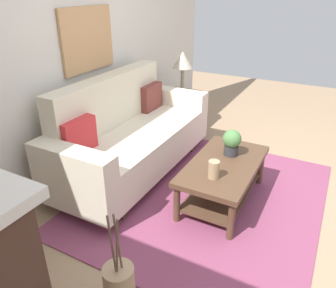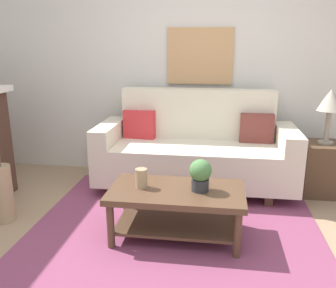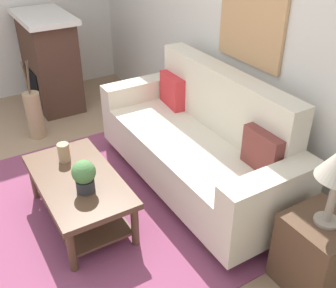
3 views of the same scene
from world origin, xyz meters
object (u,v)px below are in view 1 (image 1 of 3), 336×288
(potted_plant_tabletop, at_px, (232,142))
(table_lamp, at_px, (183,62))
(throw_pillow_crimson, at_px, (78,136))
(coffee_table, at_px, (223,173))
(tabletop_vase, at_px, (214,169))
(framed_painting, at_px, (88,39))
(couch, at_px, (131,137))
(side_table, at_px, (182,111))
(throw_pillow_maroon, at_px, (151,97))

(potted_plant_tabletop, relative_size, table_lamp, 0.46)
(throw_pillow_crimson, distance_m, coffee_table, 1.41)
(coffee_table, distance_m, tabletop_vase, 0.35)
(framed_painting, bearing_deg, couch, -90.00)
(framed_painting, bearing_deg, potted_plant_tabletop, -86.03)
(throw_pillow_crimson, xyz_separation_m, framed_painting, (0.66, 0.34, 0.75))
(throw_pillow_crimson, distance_m, side_table, 2.06)
(couch, distance_m, framed_painting, 1.10)
(table_lamp, bearing_deg, potted_plant_tabletop, -137.66)
(coffee_table, bearing_deg, side_table, 38.37)
(throw_pillow_maroon, bearing_deg, throw_pillow_crimson, 180.00)
(throw_pillow_crimson, bearing_deg, table_lamp, -2.69)
(throw_pillow_crimson, height_order, throw_pillow_maroon, same)
(throw_pillow_crimson, relative_size, table_lamp, 0.63)
(throw_pillow_crimson, relative_size, side_table, 0.64)
(tabletop_vase, bearing_deg, coffee_table, 0.25)
(throw_pillow_crimson, distance_m, table_lamp, 2.05)
(tabletop_vase, distance_m, framed_painting, 1.87)
(throw_pillow_crimson, relative_size, throw_pillow_maroon, 1.00)
(couch, bearing_deg, table_lamp, 1.33)
(couch, height_order, side_table, couch)
(potted_plant_tabletop, relative_size, framed_painting, 0.35)
(table_lamp, bearing_deg, tabletop_vase, -146.58)
(throw_pillow_crimson, bearing_deg, potted_plant_tabletop, -58.25)
(coffee_table, height_order, side_table, side_table)
(coffee_table, relative_size, potted_plant_tabletop, 4.20)
(throw_pillow_maroon, relative_size, framed_painting, 0.48)
(coffee_table, bearing_deg, tabletop_vase, -179.75)
(throw_pillow_crimson, relative_size, potted_plant_tabletop, 1.37)
(throw_pillow_crimson, distance_m, tabletop_vase, 1.28)
(couch, relative_size, coffee_table, 1.93)
(tabletop_vase, relative_size, framed_painting, 0.21)
(throw_pillow_crimson, distance_m, potted_plant_tabletop, 1.46)
(coffee_table, bearing_deg, framed_painting, 87.08)
(potted_plant_tabletop, bearing_deg, throw_pillow_crimson, 121.75)
(throw_pillow_crimson, bearing_deg, framed_painting, 27.46)
(potted_plant_tabletop, distance_m, table_lamp, 1.75)
(throw_pillow_maroon, bearing_deg, table_lamp, -7.64)
(potted_plant_tabletop, bearing_deg, coffee_table, -179.81)
(couch, distance_m, tabletop_vase, 1.18)
(table_lamp, relative_size, framed_painting, 0.75)
(tabletop_vase, height_order, potted_plant_tabletop, potted_plant_tabletop)
(throw_pillow_crimson, bearing_deg, tabletop_vase, -77.04)
(framed_painting, bearing_deg, tabletop_vase, -103.21)
(throw_pillow_crimson, height_order, coffee_table, throw_pillow_crimson)
(tabletop_vase, height_order, side_table, tabletop_vase)
(table_lamp, bearing_deg, throw_pillow_maroon, 172.36)
(potted_plant_tabletop, distance_m, framed_painting, 1.80)
(coffee_table, height_order, potted_plant_tabletop, potted_plant_tabletop)
(potted_plant_tabletop, bearing_deg, framed_painting, 93.97)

